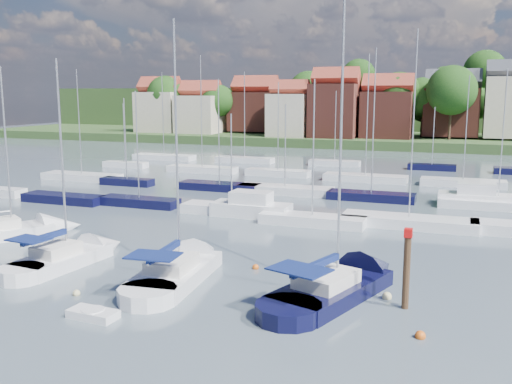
% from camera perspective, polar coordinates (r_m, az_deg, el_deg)
% --- Properties ---
extents(ground, '(260.00, 260.00, 0.00)m').
position_cam_1_polar(ground, '(68.31, 9.68, 0.63)').
color(ground, '#4A5964').
rests_on(ground, ground).
extents(sailboat_left, '(3.72, 10.47, 13.99)m').
position_cam_1_polar(sailboat_left, '(39.08, -17.66, -6.14)').
color(sailboat_left, white).
rests_on(sailboat_left, ground).
extents(sailboat_centre, '(4.24, 12.17, 16.19)m').
position_cam_1_polar(sailboat_centre, '(35.26, -7.05, -7.49)').
color(sailboat_centre, white).
rests_on(sailboat_centre, ground).
extents(sailboat_navy, '(7.12, 12.96, 17.34)m').
position_cam_1_polar(sailboat_navy, '(32.58, 9.10, -9.02)').
color(sailboat_navy, black).
rests_on(sailboat_navy, ground).
extents(sailboat_far, '(8.00, 10.24, 13.87)m').
position_cam_1_polar(sailboat_far, '(47.35, -22.34, -3.67)').
color(sailboat_far, white).
rests_on(sailboat_far, ground).
extents(tender, '(2.53, 1.30, 0.53)m').
position_cam_1_polar(tender, '(29.48, -15.98, -11.66)').
color(tender, white).
rests_on(tender, ground).
extents(timber_piling, '(0.40, 0.40, 6.43)m').
position_cam_1_polar(timber_piling, '(30.23, 14.75, -9.18)').
color(timber_piling, '#4C331E').
rests_on(timber_piling, ground).
extents(buoy_c, '(0.41, 0.41, 0.41)m').
position_cam_1_polar(buoy_c, '(32.91, -17.51, -9.81)').
color(buoy_c, beige).
rests_on(buoy_c, ground).
extents(buoy_d, '(0.44, 0.44, 0.44)m').
position_cam_1_polar(buoy_d, '(28.00, 0.70, -12.89)').
color(buoy_d, beige).
rests_on(buoy_d, ground).
extents(buoy_e, '(0.41, 0.41, 0.41)m').
position_cam_1_polar(buoy_e, '(35.87, -0.04, -7.69)').
color(buoy_e, '#D85914').
rests_on(buoy_e, ground).
extents(buoy_f, '(0.48, 0.48, 0.48)m').
position_cam_1_polar(buoy_f, '(27.37, 16.10, -13.85)').
color(buoy_f, '#D85914').
rests_on(buoy_f, ground).
extents(buoy_h, '(0.51, 0.51, 0.51)m').
position_cam_1_polar(buoy_h, '(31.76, 12.95, -10.33)').
color(buoy_h, beige).
rests_on(buoy_h, ground).
extents(marina_field, '(79.62, 41.41, 15.93)m').
position_cam_1_polar(marina_field, '(63.19, 10.57, 0.26)').
color(marina_field, white).
rests_on(marina_field, ground).
extents(far_shore_town, '(212.46, 90.00, 22.27)m').
position_cam_1_polar(far_shore_town, '(159.42, 16.79, 7.25)').
color(far_shore_town, '#324924').
rests_on(far_shore_town, ground).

